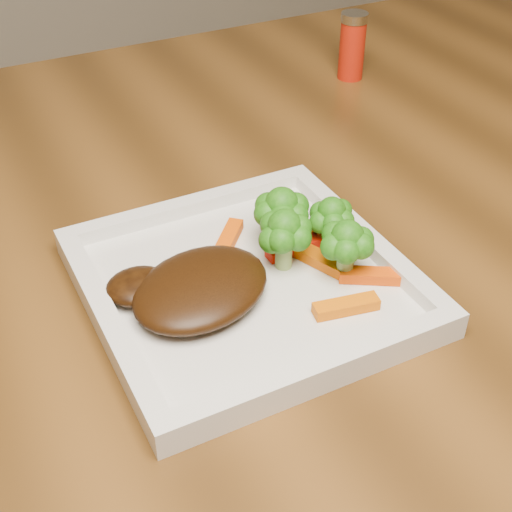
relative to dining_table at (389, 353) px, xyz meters
name	(u,v)px	position (x,y,z in m)	size (l,w,h in m)	color
floor	(349,485)	(-0.01, 0.04, -0.38)	(4.00, 4.00, 0.01)	#472814
dining_table	(389,353)	(0.00, 0.00, 0.00)	(1.60, 0.90, 0.75)	brown
plate	(246,287)	(-0.33, -0.17, 0.38)	(0.27, 0.27, 0.01)	white
steak	(201,288)	(-0.37, -0.17, 0.40)	(0.13, 0.10, 0.03)	#311907
broccoli_0	(281,214)	(-0.27, -0.13, 0.42)	(0.06, 0.06, 0.07)	#176811
broccoli_1	(331,217)	(-0.23, -0.16, 0.42)	(0.05, 0.05, 0.06)	#2B6E12
broccoli_2	(346,249)	(-0.25, -0.20, 0.42)	(0.05, 0.05, 0.06)	#146811
broccoli_3	(284,238)	(-0.29, -0.16, 0.42)	(0.06, 0.06, 0.06)	#356711
carrot_0	(346,306)	(-0.27, -0.24, 0.39)	(0.06, 0.02, 0.01)	#DC6203
carrot_1	(372,276)	(-0.23, -0.22, 0.39)	(0.06, 0.02, 0.01)	#D94203
carrot_3	(325,225)	(-0.22, -0.13, 0.39)	(0.05, 0.01, 0.01)	#FF6404
carrot_4	(229,238)	(-0.32, -0.11, 0.39)	(0.05, 0.01, 0.01)	#E24E03
carrot_5	(318,258)	(-0.26, -0.17, 0.39)	(0.06, 0.02, 0.01)	#D25503
carrot_6	(294,248)	(-0.27, -0.15, 0.39)	(0.05, 0.01, 0.01)	red
spice_shaker	(352,46)	(0.01, 0.19, 0.42)	(0.04, 0.04, 0.09)	red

